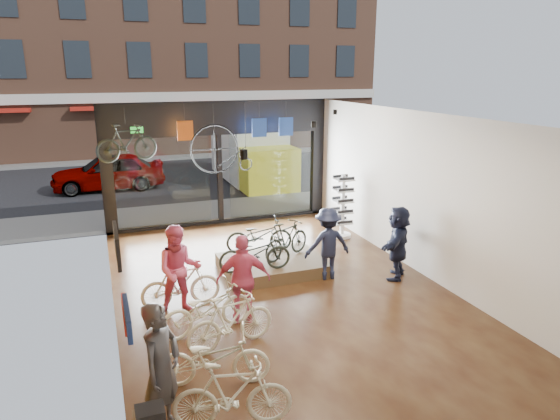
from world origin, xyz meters
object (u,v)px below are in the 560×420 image
display_bike_left (255,253)px  customer_1 (179,270)px  floor_bike_3 (231,321)px  floor_bike_4 (207,308)px  customer_2 (243,279)px  customer_5 (398,242)px  display_bike_mid (287,240)px  customer_0 (162,369)px  floor_bike_2 (214,358)px  floor_bike_5 (181,285)px  sunglasses_rack (342,207)px  box_truck (254,153)px  floor_bike_1 (232,395)px  customer_3 (328,244)px  penny_farthing (225,150)px  display_bike_right (259,235)px  hung_bike (127,143)px  display_platform (272,265)px  street_car (108,172)px

display_bike_left → customer_1: size_ratio=0.90×
floor_bike_3 → floor_bike_4: floor_bike_3 is taller
customer_2 → customer_5: customer_2 is taller
display_bike_mid → customer_0: size_ratio=0.81×
floor_bike_2 → floor_bike_5: bearing=15.6°
customer_0 → sunglasses_rack: (5.95, 6.45, -0.02)m
sunglasses_rack → box_truck: bearing=98.5°
customer_1 → customer_5: 5.03m
customer_2 → floor_bike_1: bearing=83.0°
customer_3 → penny_farthing: penny_farthing is taller
floor_bike_3 → customer_1: 1.77m
box_truck → display_bike_right: size_ratio=4.02×
customer_1 → penny_farthing: bearing=70.9°
customer_0 → floor_bike_3: bearing=1.1°
floor_bike_5 → customer_3: customer_3 is taller
floor_bike_4 → hung_bike: (-0.90, 4.89, 2.46)m
sunglasses_rack → customer_0: bearing=-126.1°
hung_bike → floor_bike_5: bearing=174.3°
floor_bike_4 → display_bike_left: bearing=-51.5°
floor_bike_2 → display_bike_right: size_ratio=1.04×
floor_bike_3 → customer_5: size_ratio=0.96×
customer_2 → customer_5: (3.95, 0.83, -0.01)m
display_platform → display_bike_right: (-0.13, 0.60, 0.58)m
floor_bike_5 → display_platform: bearing=-64.5°
customer_2 → street_car: bearing=-68.5°
floor_bike_4 → floor_bike_2: bearing=159.7°
display_bike_left → penny_farthing: size_ratio=0.94×
street_car → box_truck: size_ratio=0.66×
penny_farthing → display_bike_mid: bearing=-77.7°
floor_bike_1 → display_bike_right: display_bike_right is taller
box_truck → customer_5: 10.73m
penny_farthing → hung_bike: 2.77m
display_bike_mid → sunglasses_rack: sunglasses_rack is taller
display_platform → display_bike_right: size_ratio=1.46×
display_bike_mid → display_bike_left: bearing=90.0°
floor_bike_1 → penny_farthing: size_ratio=0.94×
customer_2 → penny_farthing: size_ratio=1.01×
penny_farthing → customer_0: bearing=-110.1°
floor_bike_2 → customer_1: 2.62m
floor_bike_3 → sunglasses_rack: size_ratio=0.90×
floor_bike_1 → box_truck: bearing=-5.3°
street_car → customer_3: size_ratio=2.58×
street_car → display_bike_mid: street_car is taller
display_bike_right → sunglasses_rack: 3.10m
display_bike_right → penny_farthing: bearing=13.0°
customer_0 → penny_farthing: penny_farthing is taller
customer_3 → hung_bike: size_ratio=1.07×
floor_bike_2 → display_bike_right: bearing=-11.0°
floor_bike_3 → hung_bike: hung_bike is taller
floor_bike_1 → customer_2: 2.98m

